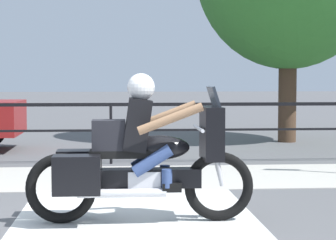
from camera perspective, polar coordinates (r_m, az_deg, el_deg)
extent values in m
plane|color=#565659|center=(6.72, -5.40, -9.47)|extent=(120.00, 120.00, 0.00)
cube|color=#B7B2A8|center=(10.06, -5.06, -4.99)|extent=(44.00, 2.40, 0.01)
cube|color=silver|center=(6.52, -2.59, -9.83)|extent=(2.60, 6.00, 0.01)
cube|color=black|center=(11.54, -5.00, 1.35)|extent=(36.00, 0.04, 0.06)
cube|color=black|center=(11.57, -4.99, -0.90)|extent=(36.00, 0.03, 0.04)
cylinder|color=black|center=(11.57, -4.99, -1.17)|extent=(0.05, 0.05, 1.08)
torus|color=black|center=(7.03, 4.46, -5.78)|extent=(0.74, 0.11, 0.74)
torus|color=black|center=(6.97, -9.30, -5.90)|extent=(0.74, 0.11, 0.74)
cube|color=black|center=(6.94, -2.39, -5.07)|extent=(1.27, 0.22, 0.20)
cube|color=silver|center=(6.95, -2.12, -5.48)|extent=(0.34, 0.26, 0.26)
ellipsoid|color=black|center=(6.90, -0.74, -2.42)|extent=(0.64, 0.30, 0.26)
cube|color=black|center=(6.90, -3.79, -2.93)|extent=(0.73, 0.28, 0.08)
cube|color=black|center=(6.95, 3.83, -1.14)|extent=(0.20, 0.54, 0.56)
cube|color=#1E232B|center=(6.93, 4.01, 1.99)|extent=(0.10, 0.46, 0.24)
cylinder|color=silver|center=(6.92, 2.68, -0.74)|extent=(0.04, 0.70, 0.04)
cylinder|color=silver|center=(6.80, -4.04, -6.37)|extent=(0.92, 0.09, 0.09)
cube|color=black|center=(6.70, -7.95, -4.75)|extent=(0.48, 0.28, 0.40)
cube|color=black|center=(7.17, -7.71, -4.18)|extent=(0.48, 0.28, 0.40)
cylinder|color=silver|center=(6.98, 4.22, -3.48)|extent=(0.19, 0.06, 0.57)
cube|color=black|center=(6.87, -2.69, -0.43)|extent=(0.31, 0.36, 0.57)
sphere|color=#8C6647|center=(6.85, -2.36, 2.71)|extent=(0.23, 0.23, 0.23)
sphere|color=silver|center=(6.85, -2.36, 2.87)|extent=(0.29, 0.29, 0.29)
cylinder|color=#33477A|center=(6.76, -1.37, -3.57)|extent=(0.44, 0.13, 0.34)
cylinder|color=#33477A|center=(6.80, -0.10, -5.11)|extent=(0.11, 0.11, 0.19)
cube|color=black|center=(6.82, 0.33, -5.90)|extent=(0.20, 0.10, 0.09)
cylinder|color=#33477A|center=(7.06, -1.49, -3.26)|extent=(0.44, 0.13, 0.34)
cylinder|color=#33477A|center=(7.10, -0.28, -4.74)|extent=(0.11, 0.11, 0.19)
cube|color=black|center=(7.11, 0.13, -5.50)|extent=(0.20, 0.10, 0.09)
cylinder|color=#8C6647|center=(6.58, 0.21, 0.10)|extent=(0.68, 0.09, 0.33)
cylinder|color=#8C6647|center=(7.18, -0.17, 0.41)|extent=(0.68, 0.09, 0.33)
cube|color=black|center=(6.88, -5.18, -1.35)|extent=(0.35, 0.27, 0.32)
cylinder|color=#473323|center=(15.64, 10.36, 2.35)|extent=(0.42, 0.42, 2.32)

